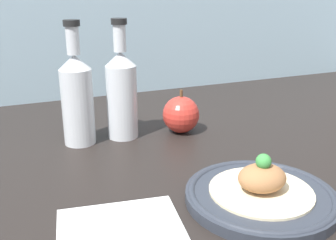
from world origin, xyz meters
The scene contains 7 objects.
ground_plane centered at (0.00, 0.00, -2.00)cm, with size 180.00×110.00×4.00cm, color black.
plate centered at (4.34, -16.98, 1.04)cm, with size 22.96×22.96×1.95cm.
plated_food centered at (4.34, -16.98, 3.43)cm, with size 15.73×15.73×6.29cm.
cider_bottle_left centered at (-16.49, 17.54, 10.03)cm, with size 6.47×6.47×25.16cm.
cider_bottle_right centered at (-7.15, 17.54, 10.03)cm, with size 6.47×6.47×25.16cm.
apple centered at (5.63, 15.30, 4.10)cm, with size 8.19×8.19×9.76cm.
napkin centered at (-17.30, -15.13, 0.40)cm, with size 18.26×13.97×0.80cm.
Camera 1 is at (-28.91, -60.24, 31.29)cm, focal length 42.00 mm.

